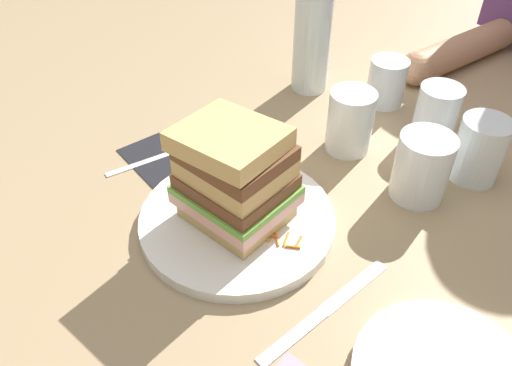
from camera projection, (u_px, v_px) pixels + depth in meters
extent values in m
plane|color=#9E8460|center=(242.00, 235.00, 0.65)|extent=(3.00, 3.00, 0.00)
cylinder|color=white|center=(237.00, 220.00, 0.66)|extent=(0.25, 0.25, 0.02)
cube|color=tan|center=(237.00, 209.00, 0.65)|extent=(0.14, 0.13, 0.02)
cube|color=#E0A393|center=(237.00, 197.00, 0.64)|extent=(0.15, 0.14, 0.02)
cube|color=#6BA83D|center=(236.00, 189.00, 0.63)|extent=(0.15, 0.14, 0.01)
cube|color=brown|center=(236.00, 181.00, 0.62)|extent=(0.14, 0.13, 0.02)
cube|color=tan|center=(236.00, 167.00, 0.61)|extent=(0.14, 0.13, 0.02)
cube|color=brown|center=(235.00, 153.00, 0.59)|extent=(0.13, 0.13, 0.02)
cube|color=tan|center=(232.00, 138.00, 0.58)|extent=(0.14, 0.13, 0.03)
cylinder|color=orange|center=(196.00, 199.00, 0.68)|extent=(0.01, 0.03, 0.00)
cylinder|color=orange|center=(201.00, 188.00, 0.70)|extent=(0.02, 0.02, 0.00)
cylinder|color=orange|center=(196.00, 186.00, 0.70)|extent=(0.02, 0.01, 0.00)
cylinder|color=orange|center=(206.00, 184.00, 0.70)|extent=(0.02, 0.02, 0.00)
cylinder|color=orange|center=(199.00, 197.00, 0.68)|extent=(0.00, 0.02, 0.00)
cylinder|color=orange|center=(202.00, 195.00, 0.69)|extent=(0.02, 0.02, 0.00)
cylinder|color=orange|center=(195.00, 196.00, 0.68)|extent=(0.01, 0.03, 0.00)
cylinder|color=orange|center=(277.00, 240.00, 0.62)|extent=(0.02, 0.01, 0.00)
cylinder|color=orange|center=(293.00, 247.00, 0.62)|extent=(0.01, 0.02, 0.00)
cylinder|color=orange|center=(298.00, 242.00, 0.62)|extent=(0.01, 0.02, 0.00)
cylinder|color=orange|center=(286.00, 239.00, 0.63)|extent=(0.02, 0.02, 0.00)
cylinder|color=orange|center=(270.00, 235.00, 0.63)|extent=(0.02, 0.01, 0.00)
cylinder|color=orange|center=(263.00, 238.00, 0.63)|extent=(0.02, 0.01, 0.00)
cube|color=black|center=(175.00, 151.00, 0.79)|extent=(0.12, 0.14, 0.00)
cube|color=silver|center=(141.00, 161.00, 0.76)|extent=(0.02, 0.11, 0.00)
cube|color=silver|center=(179.00, 148.00, 0.79)|extent=(0.02, 0.02, 0.00)
cylinder|color=silver|center=(198.00, 145.00, 0.79)|extent=(0.01, 0.04, 0.00)
cylinder|color=silver|center=(197.00, 143.00, 0.80)|extent=(0.01, 0.04, 0.00)
cylinder|color=silver|center=(195.00, 142.00, 0.80)|extent=(0.01, 0.04, 0.00)
cylinder|color=silver|center=(193.00, 140.00, 0.80)|extent=(0.01, 0.04, 0.00)
cube|color=silver|center=(293.00, 337.00, 0.54)|extent=(0.02, 0.10, 0.00)
cube|color=silver|center=(354.00, 286.00, 0.59)|extent=(0.03, 0.11, 0.00)
cylinder|color=white|center=(422.00, 167.00, 0.68)|extent=(0.07, 0.07, 0.09)
cylinder|color=orange|center=(420.00, 176.00, 0.69)|extent=(0.07, 0.07, 0.06)
cylinder|color=silver|center=(312.00, 35.00, 0.87)|extent=(0.06, 0.06, 0.20)
cylinder|color=silver|center=(479.00, 150.00, 0.71)|extent=(0.07, 0.07, 0.09)
cylinder|color=silver|center=(350.00, 121.00, 0.76)|extent=(0.07, 0.07, 0.10)
cylinder|color=silver|center=(387.00, 82.00, 0.87)|extent=(0.06, 0.06, 0.08)
cylinder|color=silver|center=(437.00, 114.00, 0.78)|extent=(0.07, 0.07, 0.09)
cylinder|color=tan|center=(461.00, 50.00, 0.98)|extent=(0.06, 0.25, 0.06)
sphere|color=tan|center=(417.00, 69.00, 0.93)|extent=(0.06, 0.06, 0.06)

